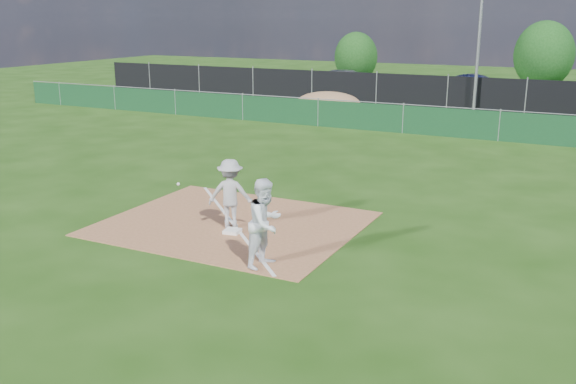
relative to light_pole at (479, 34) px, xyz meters
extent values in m
plane|color=#1C410E|center=(-1.50, -12.70, -4.00)|extent=(90.00, 90.00, 0.00)
cube|color=#945E3B|center=(-1.50, -21.70, -3.99)|extent=(6.00, 5.00, 0.02)
cube|color=white|center=(-1.50, -21.70, -3.98)|extent=(5.01, 5.01, 0.01)
cube|color=#0E361A|center=(-1.50, -7.70, -3.40)|extent=(44.00, 0.05, 1.20)
ellipsoid|color=#926B46|center=(-6.50, -4.20, -3.42)|extent=(3.38, 2.60, 1.17)
cube|color=black|center=(-1.50, 0.30, -3.10)|extent=(46.00, 0.04, 1.80)
cube|color=black|center=(-1.50, 5.30, -4.00)|extent=(46.00, 9.00, 0.01)
cylinder|color=slate|center=(0.00, 0.00, 0.00)|extent=(0.16, 0.16, 8.00)
cube|color=white|center=(-1.13, -22.31, -3.94)|extent=(0.41, 0.41, 0.08)
imported|color=#B4B4B6|center=(-1.39, -21.95, -3.15)|extent=(1.22, 0.97, 1.66)
sphere|color=white|center=(-2.75, -22.14, -3.03)|extent=(0.08, 0.08, 0.08)
imported|color=white|center=(0.52, -23.70, -3.09)|extent=(0.82, 0.98, 1.83)
imported|color=#9C9EA3|center=(-9.22, 5.43, -3.20)|extent=(4.98, 3.21, 1.58)
imported|color=black|center=(-0.56, 4.54, -3.22)|extent=(4.96, 2.96, 1.54)
imported|color=black|center=(4.38, 4.10, -3.37)|extent=(4.62, 2.85, 1.25)
cylinder|color=#382316|center=(-10.83, 10.93, -3.47)|extent=(0.24, 0.24, 1.06)
ellipsoid|color=#144012|center=(-10.83, 10.93, -2.06)|extent=(3.17, 3.17, 3.64)
cylinder|color=#382316|center=(2.03, 12.18, -3.35)|extent=(0.24, 0.24, 1.30)
ellipsoid|color=#144213|center=(2.03, 12.18, -1.62)|extent=(3.89, 3.89, 4.47)
camera|label=1|loc=(6.42, -34.39, 0.93)|focal=40.00mm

